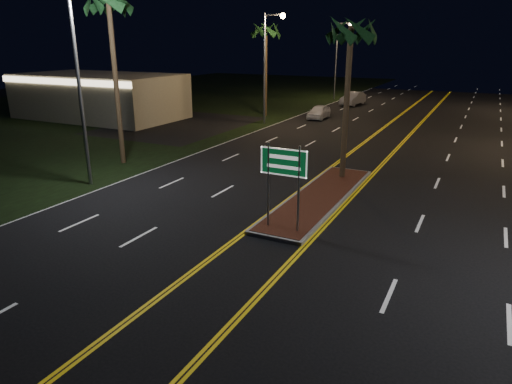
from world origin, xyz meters
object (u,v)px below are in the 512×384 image
Objects in this scene: highway_sign at (284,170)px; palm_left_near at (109,4)px; streetlight_left_far at (340,52)px; palm_left_far at (266,31)px; commercial_building at (100,96)px; median_island at (320,197)px; streetlight_left_near at (83,68)px; streetlight_left_mid at (269,56)px; car_near at (319,111)px; car_far at (353,97)px; palm_median at (351,31)px.

palm_left_near is (-12.50, 5.20, 6.28)m from highway_sign.
streetlight_left_far is 1.02× the size of palm_left_far.
highway_sign is at bearing -63.08° from palm_left_far.
commercial_building is 28.75m from streetlight_left_far.
streetlight_left_near is at bearing -164.22° from median_island.
commercial_building is 16.47m from palm_left_far.
highway_sign is 14.92m from palm_left_near.
palm_left_near is (-1.89, 4.00, 3.02)m from streetlight_left_near.
car_near is (2.97, 4.69, -4.93)m from streetlight_left_mid.
palm_left_near reaches higher than streetlight_left_mid.
car_far is (5.07, 31.57, -7.85)m from palm_left_near.
streetlight_left_near is at bearing -64.74° from palm_left_near.
palm_median reaches higher than car_near.
palm_median reaches higher than highway_sign.
car_far is (-7.43, 29.07, -6.44)m from palm_median.
commercial_building is at bearing 138.39° from palm_left_near.
streetlight_left_far is at bearing 90.00° from streetlight_left_mid.
car_far is at bearing 87.10° from car_near.
car_far is (5.37, 11.57, -6.91)m from palm_left_far.
streetlight_left_near is 1.00× the size of streetlight_left_far.
palm_left_far is (13.20, 8.01, 5.74)m from commercial_building.
palm_left_near is at bearing -168.69° from palm_median.
car_far is (3.19, -4.43, -4.82)m from streetlight_left_far.
streetlight_left_far reaches higher than car_near.
palm_left_near is 22.69m from car_near.
commercial_building is at bearing -122.65° from streetlight_left_far.
streetlight_left_near is at bearing 173.53° from highway_sign.
streetlight_left_near is at bearing -90.00° from streetlight_left_far.
palm_left_near reaches higher than car_near.
median_island is 3.20× the size of highway_sign.
streetlight_left_mid is at bearing -61.33° from palm_left_far.
commercial_building is 19.25m from palm_left_near.
car_far is (3.19, 15.57, -4.82)m from streetlight_left_mid.
streetlight_left_mid reaches higher than car_far.
car_near is (18.36, 8.70, -1.28)m from commercial_building.
car_far is at bearing 102.84° from median_island.
palm_median is at bearing -20.05° from commercial_building.
commercial_building is at bearing 159.95° from palm_median.
streetlight_left_near is at bearing -84.79° from palm_left_far.
streetlight_left_near is 20.00m from streetlight_left_mid.
median_island is 8.00m from palm_median.
car_far is (18.57, 19.58, -1.17)m from commercial_building.
streetlight_left_near is (-10.61, -3.00, 5.57)m from median_island.
highway_sign is 28.77m from palm_left_far.
highway_sign reaches higher than median_island.
streetlight_left_near and streetlight_left_mid have the same top height.
streetlight_left_far is 36.18m from palm_left_near.
median_island is 2.36× the size of car_near.
palm_left_far is at bearing 121.36° from median_island.
median_island is at bearing 90.00° from highway_sign.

